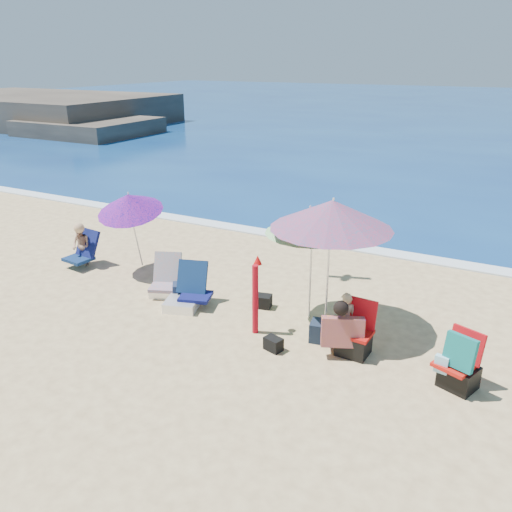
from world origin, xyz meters
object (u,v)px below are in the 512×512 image
at_px(person_center, 344,325).
at_px(person_left, 82,246).
at_px(umbrella_turquoise, 332,215).
at_px(chair_rainbow, 166,284).
at_px(camp_chair_left, 355,339).
at_px(furled_umbrella, 256,292).
at_px(umbrella_striped, 311,221).
at_px(umbrella_blue, 129,203).
at_px(camp_chair_right, 458,368).
at_px(chair_navy, 187,296).

bearing_deg(person_center, person_left, 173.05).
bearing_deg(person_left, umbrella_turquoise, -1.37).
height_order(chair_rainbow, person_center, person_center).
relative_size(umbrella_turquoise, camp_chair_left, 2.80).
bearing_deg(person_center, furled_umbrella, -176.19).
height_order(chair_rainbow, camp_chair_left, camp_chair_left).
bearing_deg(person_left, chair_rainbow, -7.62).
distance_m(umbrella_turquoise, umbrella_striped, 0.48).
xyz_separation_m(camp_chair_left, person_left, (-6.46, 0.75, 0.21)).
distance_m(umbrella_blue, camp_chair_right, 6.97).
bearing_deg(umbrella_blue, person_center, -11.33).
xyz_separation_m(chair_rainbow, camp_chair_left, (3.93, -0.41, 0.05)).
bearing_deg(umbrella_turquoise, chair_rainbow, -176.45).
bearing_deg(umbrella_striped, furled_umbrella, -123.26).
xyz_separation_m(umbrella_striped, person_center, (0.91, -0.79, -1.34)).
bearing_deg(furled_umbrella, person_left, 169.76).
relative_size(camp_chair_left, person_center, 0.90).
relative_size(umbrella_blue, camp_chair_left, 2.18).
height_order(umbrella_striped, chair_rainbow, umbrella_striped).
bearing_deg(furled_umbrella, person_center, 3.81).
bearing_deg(umbrella_turquoise, person_center, -51.30).
xyz_separation_m(umbrella_turquoise, chair_navy, (-2.55, -0.48, -1.79)).
bearing_deg(person_left, person_center, -6.95).
xyz_separation_m(chair_rainbow, camp_chair_right, (5.48, -0.62, 0.11)).
height_order(umbrella_blue, chair_navy, umbrella_blue).
bearing_deg(chair_navy, furled_umbrella, -8.93).
distance_m(camp_chair_left, camp_chair_right, 1.56).
height_order(chair_navy, person_center, person_center).
height_order(umbrella_striped, umbrella_blue, umbrella_striped).
xyz_separation_m(camp_chair_left, person_center, (-0.19, -0.02, 0.20)).
distance_m(umbrella_blue, person_left, 1.66).
height_order(camp_chair_left, person_left, person_left).
bearing_deg(chair_rainbow, person_center, -6.50).
relative_size(umbrella_turquoise, chair_rainbow, 2.83).
height_order(chair_rainbow, person_left, person_left).
distance_m(furled_umbrella, chair_navy, 1.67).
distance_m(umbrella_turquoise, camp_chair_right, 2.92).
xyz_separation_m(furled_umbrella, chair_rainbow, (-2.25, 0.53, -0.54)).
relative_size(furled_umbrella, camp_chair_left, 1.57).
distance_m(furled_umbrella, camp_chair_right, 3.25).
bearing_deg(furled_umbrella, umbrella_striped, 56.74).
bearing_deg(camp_chair_right, person_left, 173.19).
bearing_deg(person_center, umbrella_blue, 168.67).
relative_size(chair_rainbow, person_center, 0.89).
xyz_separation_m(chair_navy, camp_chair_left, (3.24, -0.13, 0.04)).
relative_size(umbrella_striped, camp_chair_right, 2.35).
distance_m(umbrella_turquoise, person_left, 5.98).
xyz_separation_m(chair_navy, person_center, (3.05, -0.15, 0.25)).
distance_m(umbrella_blue, person_center, 5.23).
bearing_deg(umbrella_blue, camp_chair_right, -10.05).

